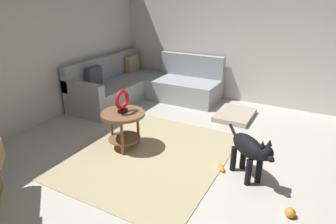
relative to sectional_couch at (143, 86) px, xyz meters
name	(u,v)px	position (x,y,z in m)	size (l,w,h in m)	color
ground_plane	(194,179)	(-1.99, -2.02, -0.34)	(6.00, 6.00, 0.10)	beige
wall_back	(15,44)	(-1.99, 0.92, 1.06)	(6.00, 0.12, 2.70)	silver
wall_right	(260,34)	(0.95, -2.02, 1.06)	(0.12, 6.00, 2.70)	silver
area_rug	(151,155)	(-1.84, -1.32, -0.28)	(2.30, 1.90, 0.01)	tan
sectional_couch	(143,86)	(0.00, 0.00, 0.00)	(2.20, 2.25, 0.88)	#9EA3A8
side_table	(123,121)	(-1.82, -0.88, 0.13)	(0.60, 0.60, 0.54)	brown
torus_sculpture	(122,101)	(-1.82, -0.88, 0.42)	(0.28, 0.08, 0.33)	black
dog_bed_mat	(235,115)	(-0.01, -1.94, -0.24)	(0.80, 0.60, 0.09)	#B2A38E
dog	(250,150)	(-1.72, -2.59, 0.09)	(0.60, 0.67, 0.63)	black
dog_toy_ball	(290,213)	(-2.18, -3.12, -0.24)	(0.10, 0.10, 0.10)	orange
dog_toy_bone	(221,167)	(-1.71, -2.26, -0.26)	(0.18, 0.06, 0.06)	orange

